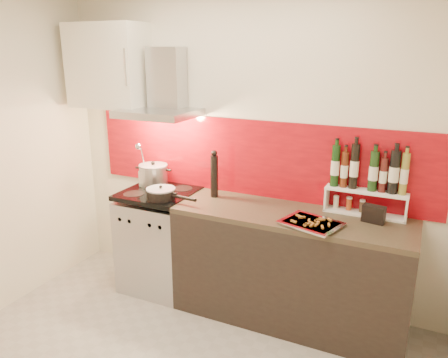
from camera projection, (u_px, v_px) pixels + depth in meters
The scene contains 13 objects.
back_wall at pixel (247, 148), 3.65m from camera, with size 3.40×0.02×2.60m, color silver.
backsplash at pixel (252, 158), 3.64m from camera, with size 3.00×0.02×0.64m, color maroon.
range_stove at pixel (161, 241), 3.92m from camera, with size 0.60×0.60×0.91m.
counter at pixel (290, 267), 3.43m from camera, with size 1.80×0.60×0.90m.
range_hood at pixel (163, 92), 3.66m from camera, with size 0.62×0.50×0.61m.
upper_cabinet at pixel (109, 66), 3.82m from camera, with size 0.70×0.35×0.72m, color white.
stock_pot at pixel (154, 175), 3.93m from camera, with size 0.26×0.26×0.22m.
saute_pan at pixel (162, 193), 3.59m from camera, with size 0.47×0.24×0.11m.
utensil_jar at pixel (143, 174), 3.89m from camera, with size 0.09×0.13×0.41m.
pepper_mill at pixel (214, 174), 3.62m from camera, with size 0.06×0.06×0.40m.
step_shelf at pixel (367, 181), 3.21m from camera, with size 0.59×0.16×0.53m.
caddy_box at pixel (374, 215), 3.11m from camera, with size 0.16×0.07×0.13m, color black.
baking_tray at pixel (311, 223), 3.08m from camera, with size 0.47×0.41×0.03m.
Camera 1 is at (1.35, -1.91, 2.10)m, focal length 35.00 mm.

